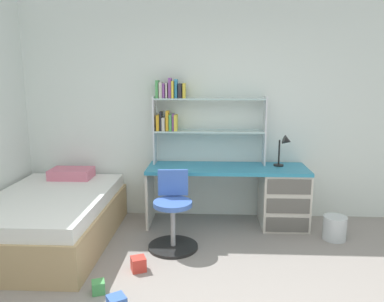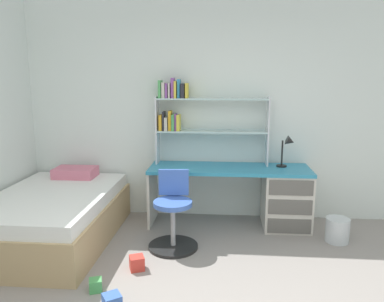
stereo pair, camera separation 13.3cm
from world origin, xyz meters
name	(u,v)px [view 1 (the left image)]	position (x,y,z in m)	size (l,w,h in m)	color
room_shell	(71,119)	(-1.21, 1.23, 1.39)	(5.57, 6.11, 2.78)	silver
desk	(268,193)	(0.75, 2.24, 0.40)	(1.89, 0.59, 0.71)	teal
bookshelf_hutch	(191,113)	(-0.18, 2.41, 1.33)	(1.36, 0.22, 1.04)	silver
desk_lamp	(285,146)	(0.94, 2.29, 0.97)	(0.20, 0.17, 0.38)	black
swivel_chair	(173,218)	(-0.33, 1.58, 0.32)	(0.52, 0.52, 0.80)	black
bed_platform	(51,219)	(-1.65, 1.62, 0.27)	(1.23, 1.84, 0.66)	tan
waste_bin	(335,228)	(1.43, 1.85, 0.13)	(0.25, 0.25, 0.26)	silver
toy_block_green_0	(98,287)	(-0.86, 0.69, 0.05)	(0.10, 0.10, 0.10)	#479E51
toy_block_red_1	(138,264)	(-0.60, 1.07, 0.06)	(0.13, 0.13, 0.13)	red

